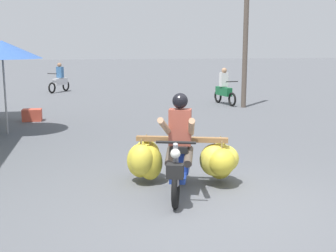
# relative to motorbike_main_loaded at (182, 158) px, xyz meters

# --- Properties ---
(ground_plane) EXTENTS (120.00, 120.00, 0.00)m
(ground_plane) POSITION_rel_motorbike_main_loaded_xyz_m (0.18, -1.06, -0.47)
(ground_plane) COLOR #56595E
(motorbike_main_loaded) EXTENTS (1.88, 2.04, 1.58)m
(motorbike_main_loaded) POSITION_rel_motorbike_main_loaded_xyz_m (0.00, 0.00, 0.00)
(motorbike_main_loaded) COLOR black
(motorbike_main_loaded) RESTS_ON ground
(motorbike_distant_ahead_left) EXTENTS (0.59, 1.60, 1.40)m
(motorbike_distant_ahead_left) POSITION_rel_motorbike_main_loaded_xyz_m (3.64, 9.42, 0.10)
(motorbike_distant_ahead_left) COLOR black
(motorbike_distant_ahead_left) RESTS_ON ground
(motorbike_distant_ahead_right) EXTENTS (0.96, 1.41, 1.40)m
(motorbike_distant_ahead_right) POSITION_rel_motorbike_main_loaded_xyz_m (-2.86, 14.99, 0.10)
(motorbike_distant_ahead_right) COLOR black
(motorbike_distant_ahead_right) RESTS_ON ground
(market_umbrella_near_shop) EXTENTS (1.98, 1.98, 2.39)m
(market_umbrella_near_shop) POSITION_rel_motorbike_main_loaded_xyz_m (-3.59, 4.95, 1.69)
(market_umbrella_near_shop) COLOR #99999E
(market_umbrella_near_shop) RESTS_ON ground
(produce_crate) EXTENTS (0.56, 0.40, 0.36)m
(produce_crate) POSITION_rel_motorbike_main_loaded_xyz_m (-3.20, 6.85, -0.29)
(produce_crate) COLOR #CC4C38
(produce_crate) RESTS_ON ground
(utility_pole) EXTENTS (0.18, 0.18, 5.89)m
(utility_pole) POSITION_rel_motorbike_main_loaded_xyz_m (4.10, 8.49, 2.47)
(utility_pole) COLOR brown
(utility_pole) RESTS_ON ground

